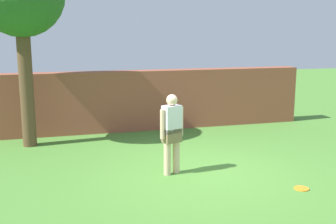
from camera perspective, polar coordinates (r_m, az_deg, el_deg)
name	(u,v)px	position (r m, az deg, el deg)	size (l,w,h in m)	color
ground_plane	(201,173)	(8.52, 4.57, -8.35)	(40.00, 40.00, 0.00)	#4C8433
brick_wall	(103,102)	(11.84, -9.01, 1.38)	(12.04, 0.50, 1.72)	brown
person	(172,130)	(8.19, 0.53, -2.56)	(0.51, 0.33, 1.62)	beige
frisbee_orange	(301,189)	(8.04, 17.94, -10.01)	(0.27, 0.27, 0.02)	orange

